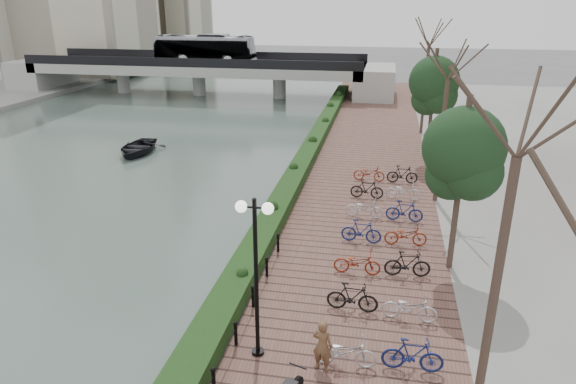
# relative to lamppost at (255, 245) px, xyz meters

# --- Properties ---
(river_water) EXTENTS (30.00, 130.00, 0.02)m
(river_water) POSITION_rel_lamppost_xyz_m (-17.12, 22.27, -3.93)
(river_water) COLOR #475951
(river_water) RESTS_ON ground
(promenade) EXTENTS (8.00, 75.00, 0.50)m
(promenade) POSITION_rel_lamppost_xyz_m (1.88, 14.77, -3.69)
(promenade) COLOR brown
(promenade) RESTS_ON ground
(hedge) EXTENTS (1.10, 56.00, 0.60)m
(hedge) POSITION_rel_lamppost_xyz_m (-1.52, 17.27, -3.14)
(hedge) COLOR #193212
(hedge) RESTS_ON promenade
(chain_fence) EXTENTS (0.10, 14.10, 0.70)m
(chain_fence) POSITION_rel_lamppost_xyz_m (-0.72, -0.73, -3.09)
(chain_fence) COLOR black
(chain_fence) RESTS_ON promenade
(lamppost) EXTENTS (1.02, 0.32, 4.75)m
(lamppost) POSITION_rel_lamppost_xyz_m (0.00, 0.00, 0.00)
(lamppost) COLOR black
(lamppost) RESTS_ON promenade
(pedestrian) EXTENTS (0.65, 0.51, 1.55)m
(pedestrian) POSITION_rel_lamppost_xyz_m (1.88, -0.33, -2.66)
(pedestrian) COLOR brown
(pedestrian) RESTS_ON promenade
(bicycle_parking) EXTENTS (2.40, 17.32, 1.00)m
(bicycle_parking) POSITION_rel_lamppost_xyz_m (3.37, 7.74, -2.96)
(bicycle_parking) COLOR #BCBDC1
(bicycle_parking) RESTS_ON promenade
(street_trees) EXTENTS (3.20, 37.12, 6.80)m
(street_trees) POSITION_rel_lamppost_xyz_m (5.88, 9.95, -0.25)
(street_trees) COLOR #34271F
(street_trees) RESTS_ON promenade
(bridge) EXTENTS (36.00, 10.77, 6.50)m
(bridge) POSITION_rel_lamppost_xyz_m (-16.94, 42.27, -0.56)
(bridge) COLOR #A8A9A4
(bridge) RESTS_ON ground
(boat) EXTENTS (3.23, 4.39, 0.88)m
(boat) POSITION_rel_lamppost_xyz_m (-13.39, 19.62, -3.48)
(boat) COLOR black
(boat) RESTS_ON river_water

